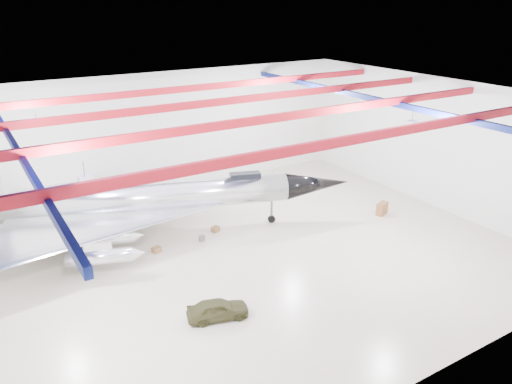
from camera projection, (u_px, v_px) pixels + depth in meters
floor at (228, 261)px, 34.51m from camera, size 40.00×40.00×0.00m
wall_back at (147, 136)px, 44.43m from camera, size 40.00×0.00×40.00m
wall_right at (434, 143)px, 42.24m from camera, size 0.00×30.00×30.00m
ceiling at (224, 102)px, 30.51m from camera, size 40.00×40.00×0.00m
ceiling_structure at (225, 113)px, 30.76m from camera, size 39.50×29.50×1.08m
jet_aircraft at (146, 202)px, 37.42m from camera, size 29.13×21.83×8.21m
jeep at (218, 309)px, 28.09m from camera, size 3.74×2.32×1.19m
desk at (382, 209)px, 41.69m from camera, size 1.27×0.93×1.05m
crate_ply at (156, 250)px, 35.55m from camera, size 0.68×0.60×0.41m
toolbox_red at (154, 218)px, 40.68m from camera, size 0.60×0.54×0.34m
engine_drum at (202, 238)px, 37.23m from camera, size 0.52×0.52×0.41m
crate_small at (117, 230)px, 38.85m from camera, size 0.42×0.37×0.24m
oil_barrel at (215, 229)px, 38.72m from camera, size 0.72×0.65×0.41m
spares_box at (217, 201)px, 44.19m from camera, size 0.44×0.44×0.35m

